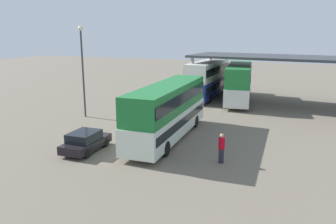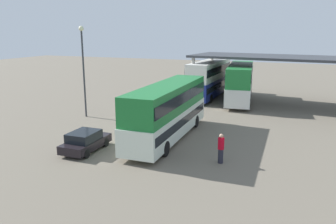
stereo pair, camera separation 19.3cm
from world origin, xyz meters
name	(u,v)px [view 1 (the left image)]	position (x,y,z in m)	size (l,w,h in m)	color
ground_plane	(148,148)	(0.00, 0.00, 0.00)	(140.00, 140.00, 0.00)	#6A6153
double_decker_main	(168,109)	(0.46, 2.59, 2.21)	(2.80, 11.48, 4.02)	silver
parked_hatchback	(86,141)	(-3.61, -2.00, 0.67)	(1.84, 3.79, 1.35)	black
double_decker_near_canopy	(208,78)	(-0.96, 19.40, 2.36)	(2.71, 10.97, 4.32)	navy
double_decker_mid_row	(239,82)	(2.95, 17.96, 2.28)	(3.85, 10.97, 4.16)	silver
depot_canopy	(289,59)	(8.04, 17.71, 4.91)	(21.20, 9.10, 5.21)	#33353A
lamppost_tall	(82,61)	(-9.07, 5.81, 5.13)	(0.44, 0.44, 8.21)	#33353A
pedestrian_waiting	(221,148)	(5.21, -0.75, 0.92)	(0.38, 0.38, 1.83)	#262633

